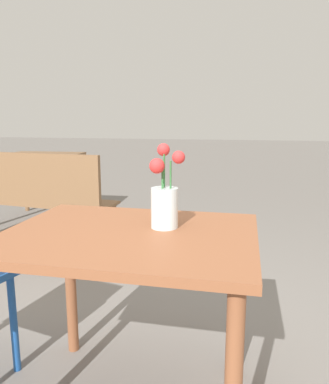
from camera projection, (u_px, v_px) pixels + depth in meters
table_front at (130, 261)px, 1.35m from camera, size 0.90×0.71×0.71m
flower_vase at (165, 203)px, 1.36m from camera, size 0.13×0.13×0.31m
bench_near at (23, 200)px, 3.04m from camera, size 1.52×0.50×0.85m
table_back at (39, 165)px, 4.12m from camera, size 0.88×0.83×0.72m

